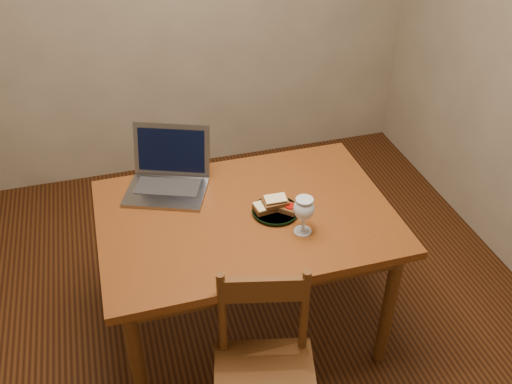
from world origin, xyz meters
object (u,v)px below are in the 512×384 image
object	(u,v)px
table	(246,229)
chair	(265,367)
milk_glass	(304,216)
plate	(275,211)
laptop	(169,172)

from	to	relation	value
table	chair	world-z (taller)	chair
chair	milk_glass	world-z (taller)	milk_glass
table	plate	world-z (taller)	plate
chair	plate	xyz separation A→B (m)	(0.22, 0.58, 0.29)
chair	plate	world-z (taller)	chair
chair	milk_glass	distance (m)	0.63
milk_glass	laptop	world-z (taller)	laptop
milk_glass	laptop	size ratio (longest dim) A/B	0.38
table	laptop	distance (m)	0.46
chair	laptop	bearing A→B (deg)	115.62
chair	milk_glass	bearing A→B (deg)	68.70
table	milk_glass	size ratio (longest dim) A/B	7.39
table	plate	xyz separation A→B (m)	(0.13, -0.03, 0.09)
plate	laptop	xyz separation A→B (m)	(-0.42, 0.35, 0.06)
chair	laptop	size ratio (longest dim) A/B	1.03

